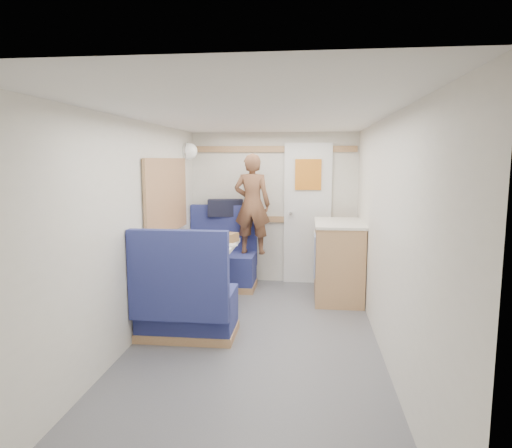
# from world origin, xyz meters

# --- Properties ---
(floor) EXTENTS (4.50, 4.50, 0.00)m
(floor) POSITION_xyz_m (0.00, 0.00, 0.00)
(floor) COLOR #515156
(floor) RESTS_ON ground
(ceiling) EXTENTS (4.50, 4.50, 0.00)m
(ceiling) POSITION_xyz_m (0.00, 0.00, 2.00)
(ceiling) COLOR silver
(ceiling) RESTS_ON wall_back
(wall_back) EXTENTS (2.20, 0.02, 2.00)m
(wall_back) POSITION_xyz_m (0.00, 2.25, 1.00)
(wall_back) COLOR silver
(wall_back) RESTS_ON floor
(wall_left) EXTENTS (0.02, 4.50, 2.00)m
(wall_left) POSITION_xyz_m (-1.10, 0.00, 1.00)
(wall_left) COLOR silver
(wall_left) RESTS_ON floor
(wall_right) EXTENTS (0.02, 4.50, 2.00)m
(wall_right) POSITION_xyz_m (1.10, 0.00, 1.00)
(wall_right) COLOR silver
(wall_right) RESTS_ON floor
(oak_trim_low) EXTENTS (2.15, 0.02, 0.08)m
(oak_trim_low) POSITION_xyz_m (0.00, 2.23, 0.85)
(oak_trim_low) COLOR #936542
(oak_trim_low) RESTS_ON wall_back
(oak_trim_high) EXTENTS (2.15, 0.02, 0.08)m
(oak_trim_high) POSITION_xyz_m (0.00, 2.23, 1.78)
(oak_trim_high) COLOR #936542
(oak_trim_high) RESTS_ON wall_back
(side_window) EXTENTS (0.04, 1.30, 0.72)m
(side_window) POSITION_xyz_m (-1.08, 1.00, 1.25)
(side_window) COLOR #A8B79B
(side_window) RESTS_ON wall_left
(rear_door) EXTENTS (0.62, 0.12, 1.86)m
(rear_door) POSITION_xyz_m (0.45, 2.22, 0.97)
(rear_door) COLOR white
(rear_door) RESTS_ON wall_back
(dinette_table) EXTENTS (0.62, 0.92, 0.72)m
(dinette_table) POSITION_xyz_m (-0.65, 1.00, 0.57)
(dinette_table) COLOR white
(dinette_table) RESTS_ON floor
(bench_far) EXTENTS (0.90, 0.59, 1.05)m
(bench_far) POSITION_xyz_m (-0.65, 1.86, 0.30)
(bench_far) COLOR navy
(bench_far) RESTS_ON floor
(bench_near) EXTENTS (0.90, 0.59, 1.05)m
(bench_near) POSITION_xyz_m (-0.65, 0.14, 0.30)
(bench_near) COLOR navy
(bench_near) RESTS_ON floor
(ledge) EXTENTS (0.90, 0.14, 0.04)m
(ledge) POSITION_xyz_m (-0.65, 2.12, 0.88)
(ledge) COLOR #936542
(ledge) RESTS_ON bench_far
(dome_light) EXTENTS (0.20, 0.20, 0.20)m
(dome_light) POSITION_xyz_m (-1.04, 1.85, 1.75)
(dome_light) COLOR white
(dome_light) RESTS_ON wall_left
(galley_counter) EXTENTS (0.57, 0.92, 0.92)m
(galley_counter) POSITION_xyz_m (0.82, 1.55, 0.47)
(galley_counter) COLOR #936542
(galley_counter) RESTS_ON floor
(person) EXTENTS (0.49, 0.34, 1.27)m
(person) POSITION_xyz_m (-0.25, 1.90, 1.08)
(person) COLOR brown
(person) RESTS_ON bench_far
(duffel_bag) EXTENTS (0.49, 0.30, 0.22)m
(duffel_bag) POSITION_xyz_m (-0.64, 2.12, 1.01)
(duffel_bag) COLOR black
(duffel_bag) RESTS_ON ledge
(tray) EXTENTS (0.40, 0.45, 0.02)m
(tray) POSITION_xyz_m (-0.50, 0.87, 0.73)
(tray) COLOR white
(tray) RESTS_ON dinette_table
(orange_fruit) EXTENTS (0.08, 0.08, 0.08)m
(orange_fruit) POSITION_xyz_m (-0.54, 0.96, 0.78)
(orange_fruit) COLOR orange
(orange_fruit) RESTS_ON tray
(cheese_block) EXTENTS (0.11, 0.09, 0.03)m
(cheese_block) POSITION_xyz_m (-0.54, 0.78, 0.75)
(cheese_block) COLOR #F3D98C
(cheese_block) RESTS_ON tray
(wine_glass) EXTENTS (0.08, 0.08, 0.17)m
(wine_glass) POSITION_xyz_m (-0.74, 0.95, 0.84)
(wine_glass) COLOR white
(wine_glass) RESTS_ON dinette_table
(tumbler_left) EXTENTS (0.07, 0.07, 0.12)m
(tumbler_left) POSITION_xyz_m (-0.78, 0.62, 0.78)
(tumbler_left) COLOR white
(tumbler_left) RESTS_ON dinette_table
(tumbler_mid) EXTENTS (0.08, 0.08, 0.12)m
(tumbler_mid) POSITION_xyz_m (-0.67, 1.20, 0.78)
(tumbler_mid) COLOR white
(tumbler_mid) RESTS_ON dinette_table
(beer_glass) EXTENTS (0.07, 0.07, 0.10)m
(beer_glass) POSITION_xyz_m (-0.48, 1.18, 0.77)
(beer_glass) COLOR brown
(beer_glass) RESTS_ON dinette_table
(pepper_grinder) EXTENTS (0.03, 0.03, 0.09)m
(pepper_grinder) POSITION_xyz_m (-0.59, 0.93, 0.77)
(pepper_grinder) COLOR black
(pepper_grinder) RESTS_ON dinette_table
(bread_loaf) EXTENTS (0.21, 0.27, 0.10)m
(bread_loaf) POSITION_xyz_m (-0.43, 1.17, 0.77)
(bread_loaf) COLOR olive
(bread_loaf) RESTS_ON dinette_table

